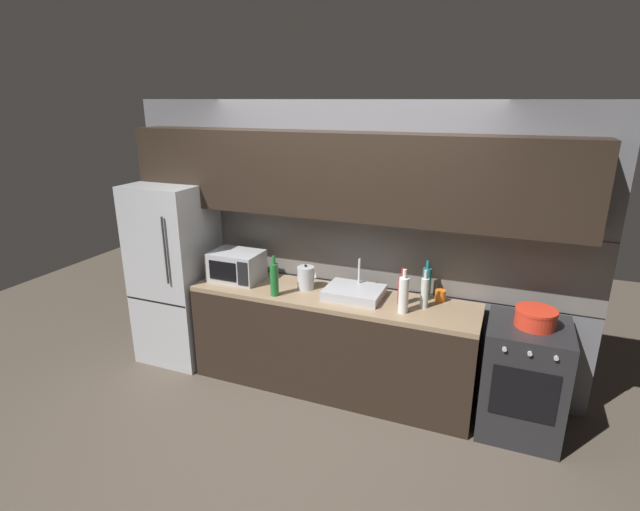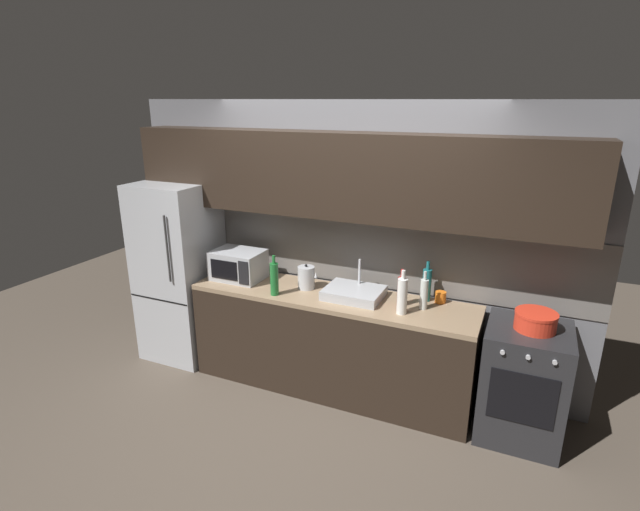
{
  "view_description": "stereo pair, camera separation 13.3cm",
  "coord_description": "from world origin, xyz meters",
  "px_view_note": "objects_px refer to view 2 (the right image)",
  "views": [
    {
      "loc": [
        1.35,
        -2.7,
        2.5
      ],
      "look_at": [
        -0.11,
        0.9,
        1.24
      ],
      "focal_mm": 27.13,
      "sensor_mm": 36.0,
      "label": 1
    },
    {
      "loc": [
        1.47,
        -2.65,
        2.5
      ],
      "look_at": [
        -0.11,
        0.9,
        1.24
      ],
      "focal_mm": 27.13,
      "sensor_mm": 36.0,
      "label": 2
    }
  ],
  "objects_px": {
    "wine_bottle_white": "(402,296)",
    "wine_bottle_teal": "(427,284)",
    "microwave": "(238,265)",
    "refrigerator": "(180,271)",
    "oven_range": "(523,382)",
    "mug_orange": "(441,297)",
    "wine_bottle_green": "(274,279)",
    "cooking_pot": "(536,321)",
    "wine_bottle_red": "(401,291)",
    "wine_bottle_clear": "(424,294)",
    "kettle": "(306,277)"
  },
  "relations": [
    {
      "from": "wine_bottle_teal",
      "to": "cooking_pot",
      "type": "distance_m",
      "value": 0.87
    },
    {
      "from": "refrigerator",
      "to": "wine_bottle_teal",
      "type": "relative_size",
      "value": 5.12
    },
    {
      "from": "wine_bottle_white",
      "to": "mug_orange",
      "type": "distance_m",
      "value": 0.43
    },
    {
      "from": "oven_range",
      "to": "refrigerator",
      "type": "bearing_deg",
      "value": 179.98
    },
    {
      "from": "kettle",
      "to": "cooking_pot",
      "type": "relative_size",
      "value": 0.76
    },
    {
      "from": "refrigerator",
      "to": "mug_orange",
      "type": "distance_m",
      "value": 2.52
    },
    {
      "from": "wine_bottle_green",
      "to": "wine_bottle_red",
      "type": "xyz_separation_m",
      "value": [
        1.05,
        0.22,
        -0.02
      ]
    },
    {
      "from": "microwave",
      "to": "wine_bottle_white",
      "type": "relative_size",
      "value": 1.28
    },
    {
      "from": "mug_orange",
      "to": "cooking_pot",
      "type": "xyz_separation_m",
      "value": [
        0.72,
        -0.22,
        0.02
      ]
    },
    {
      "from": "wine_bottle_green",
      "to": "wine_bottle_red",
      "type": "height_order",
      "value": "wine_bottle_green"
    },
    {
      "from": "microwave",
      "to": "cooking_pot",
      "type": "xyz_separation_m",
      "value": [
        2.55,
        -0.02,
        -0.07
      ]
    },
    {
      "from": "wine_bottle_green",
      "to": "wine_bottle_red",
      "type": "distance_m",
      "value": 1.07
    },
    {
      "from": "microwave",
      "to": "wine_bottle_clear",
      "type": "xyz_separation_m",
      "value": [
        1.73,
        0.02,
        -0.01
      ]
    },
    {
      "from": "kettle",
      "to": "wine_bottle_white",
      "type": "height_order",
      "value": "wine_bottle_white"
    },
    {
      "from": "wine_bottle_green",
      "to": "cooking_pot",
      "type": "xyz_separation_m",
      "value": [
        2.05,
        0.19,
        -0.08
      ]
    },
    {
      "from": "wine_bottle_teal",
      "to": "wine_bottle_red",
      "type": "distance_m",
      "value": 0.25
    },
    {
      "from": "microwave",
      "to": "wine_bottle_red",
      "type": "bearing_deg",
      "value": 0.38
    },
    {
      "from": "kettle",
      "to": "wine_bottle_green",
      "type": "relative_size",
      "value": 0.64
    },
    {
      "from": "mug_orange",
      "to": "kettle",
      "type": "bearing_deg",
      "value": -171.91
    },
    {
      "from": "refrigerator",
      "to": "kettle",
      "type": "height_order",
      "value": "refrigerator"
    },
    {
      "from": "refrigerator",
      "to": "wine_bottle_teal",
      "type": "xyz_separation_m",
      "value": [
        2.39,
        0.21,
        0.16
      ]
    },
    {
      "from": "kettle",
      "to": "wine_bottle_red",
      "type": "xyz_separation_m",
      "value": [
        0.86,
        -0.03,
        0.03
      ]
    },
    {
      "from": "microwave",
      "to": "wine_bottle_green",
      "type": "relative_size",
      "value": 1.3
    },
    {
      "from": "mug_orange",
      "to": "cooking_pot",
      "type": "distance_m",
      "value": 0.76
    },
    {
      "from": "wine_bottle_teal",
      "to": "mug_orange",
      "type": "height_order",
      "value": "wine_bottle_teal"
    },
    {
      "from": "wine_bottle_teal",
      "to": "wine_bottle_red",
      "type": "relative_size",
      "value": 1.1
    },
    {
      "from": "microwave",
      "to": "refrigerator",
      "type": "bearing_deg",
      "value": -178.45
    },
    {
      "from": "wine_bottle_teal",
      "to": "wine_bottle_red",
      "type": "bearing_deg",
      "value": -131.79
    },
    {
      "from": "refrigerator",
      "to": "wine_bottle_green",
      "type": "xyz_separation_m",
      "value": [
        1.18,
        -0.19,
        0.17
      ]
    },
    {
      "from": "oven_range",
      "to": "microwave",
      "type": "relative_size",
      "value": 1.96
    },
    {
      "from": "microwave",
      "to": "mug_orange",
      "type": "bearing_deg",
      "value": 6.24
    },
    {
      "from": "wine_bottle_white",
      "to": "wine_bottle_red",
      "type": "bearing_deg",
      "value": 107.18
    },
    {
      "from": "oven_range",
      "to": "kettle",
      "type": "height_order",
      "value": "kettle"
    },
    {
      "from": "microwave",
      "to": "wine_bottle_teal",
      "type": "distance_m",
      "value": 1.72
    },
    {
      "from": "wine_bottle_red",
      "to": "mug_orange",
      "type": "xyz_separation_m",
      "value": [
        0.28,
        0.19,
        -0.08
      ]
    },
    {
      "from": "kettle",
      "to": "wine_bottle_clear",
      "type": "relative_size",
      "value": 0.71
    },
    {
      "from": "wine_bottle_clear",
      "to": "wine_bottle_teal",
      "type": "distance_m",
      "value": 0.18
    },
    {
      "from": "oven_range",
      "to": "mug_orange",
      "type": "xyz_separation_m",
      "value": [
        -0.7,
        0.22,
        0.5
      ]
    },
    {
      "from": "mug_orange",
      "to": "wine_bottle_white",
      "type": "bearing_deg",
      "value": -125.08
    },
    {
      "from": "oven_range",
      "to": "wine_bottle_clear",
      "type": "bearing_deg",
      "value": 177.23
    },
    {
      "from": "wine_bottle_teal",
      "to": "wine_bottle_red",
      "type": "height_order",
      "value": "wine_bottle_teal"
    },
    {
      "from": "wine_bottle_green",
      "to": "wine_bottle_white",
      "type": "xyz_separation_m",
      "value": [
        1.09,
        0.07,
        0.0
      ]
    },
    {
      "from": "wine_bottle_white",
      "to": "wine_bottle_teal",
      "type": "bearing_deg",
      "value": 70.41
    },
    {
      "from": "kettle",
      "to": "wine_bottle_white",
      "type": "xyz_separation_m",
      "value": [
        0.91,
        -0.18,
        0.05
      ]
    },
    {
      "from": "wine_bottle_clear",
      "to": "cooking_pot",
      "type": "distance_m",
      "value": 0.83
    },
    {
      "from": "microwave",
      "to": "mug_orange",
      "type": "height_order",
      "value": "microwave"
    },
    {
      "from": "kettle",
      "to": "wine_bottle_teal",
      "type": "distance_m",
      "value": 1.04
    },
    {
      "from": "microwave",
      "to": "wine_bottle_white",
      "type": "distance_m",
      "value": 1.6
    },
    {
      "from": "wine_bottle_green",
      "to": "mug_orange",
      "type": "bearing_deg",
      "value": 17.07
    },
    {
      "from": "microwave",
      "to": "mug_orange",
      "type": "xyz_separation_m",
      "value": [
        1.83,
        0.2,
        -0.09
      ]
    }
  ]
}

